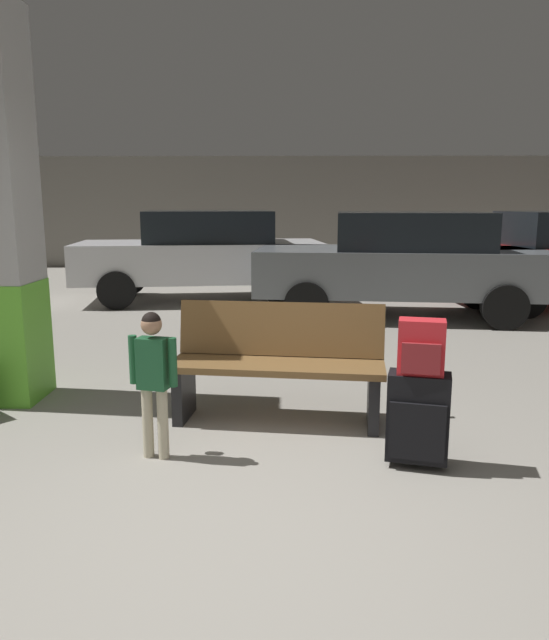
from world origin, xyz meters
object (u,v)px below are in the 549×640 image
(backpack_bright, at_px, (421,348))
(parked_car_near, at_px, (402,262))
(bench, at_px, (278,364))
(parked_car_far, at_px, (203,253))
(suitcase, at_px, (418,418))
(child, at_px, (153,369))

(backpack_bright, height_order, parked_car_near, parked_car_near)
(bench, xyz_separation_m, parked_car_far, (-1.35, 5.81, 0.36))
(suitcase, xyz_separation_m, child, (-1.68, 0.10, 0.28))
(bench, xyz_separation_m, suitcase, (0.89, -0.82, -0.12))
(parked_car_far, xyz_separation_m, parked_car_near, (3.10, -1.50, 0.00))
(bench, distance_m, child, 1.08)
(suitcase, height_order, parked_car_near, parked_car_near)
(suitcase, height_order, parked_car_far, parked_car_far)
(bench, distance_m, parked_car_far, 5.98)
(child, xyz_separation_m, parked_car_near, (2.55, 5.03, 0.21))
(bench, relative_size, child, 1.70)
(child, bearing_deg, parked_car_near, 63.15)
(child, distance_m, parked_car_near, 5.64)
(child, bearing_deg, parked_car_far, 94.88)
(suitcase, distance_m, backpack_bright, 0.45)
(bench, xyz_separation_m, backpack_bright, (0.89, -0.83, 0.33))
(backpack_bright, bearing_deg, suitcase, 98.44)
(suitcase, relative_size, parked_car_near, 0.14)
(bench, relative_size, backpack_bright, 4.85)
(suitcase, bearing_deg, parked_car_near, 80.37)
(parked_car_near, bearing_deg, suitcase, -99.63)
(suitcase, height_order, child, child)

